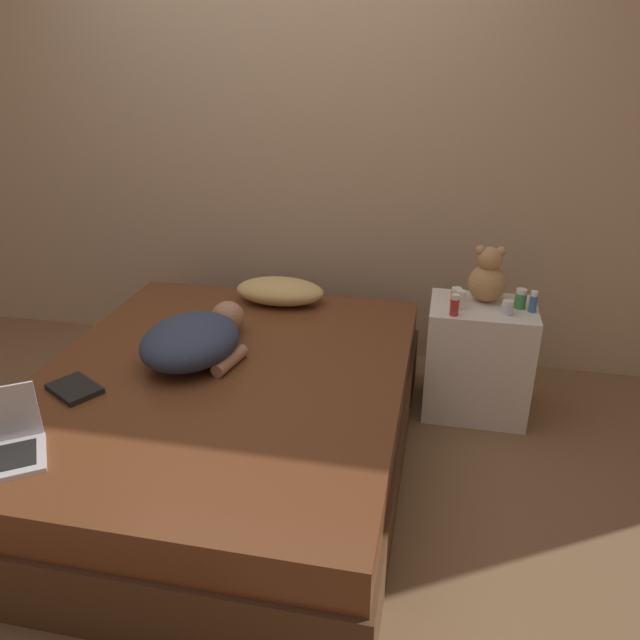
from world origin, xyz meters
The scene contains 14 objects.
ground_plane centered at (0.00, 0.00, 0.00)m, with size 12.00×12.00×0.00m, color brown.
wall_back centered at (0.00, 1.27, 1.30)m, with size 8.00×0.06×2.60m.
bed centered at (0.00, 0.00, 0.23)m, with size 1.62×1.99×0.47m.
nightstand centered at (1.13, 0.69, 0.30)m, with size 0.52×0.38×0.60m.
pillow centered at (0.05, 0.82, 0.54)m, with size 0.49×0.27×0.14m.
person_lying centered at (-0.15, 0.11, 0.57)m, with size 0.50×0.68×0.20m.
teddy_bear centered at (1.13, 0.76, 0.72)m, with size 0.19×0.19×0.29m.
bottle_green centered at (1.30, 0.70, 0.64)m, with size 0.06×0.06×0.10m.
bottle_orange centered at (0.99, 0.72, 0.63)m, with size 0.06×0.06×0.07m.
bottle_red centered at (0.98, 0.55, 0.65)m, with size 0.04×0.04×0.10m.
bottle_white centered at (1.01, 0.64, 0.64)m, with size 0.05×0.05×0.09m.
bottle_clear centered at (1.23, 0.61, 0.63)m, with size 0.05×0.05×0.07m.
bottle_blue centered at (1.35, 0.66, 0.65)m, with size 0.04×0.04×0.11m.
book centered at (-0.53, -0.27, 0.48)m, with size 0.26×0.24×0.02m.
Camera 1 is at (0.91, -2.23, 1.80)m, focal length 35.00 mm.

